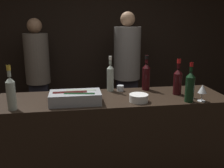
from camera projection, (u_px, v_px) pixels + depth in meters
The scene contains 13 objects.
wall_back_chalkboard at pixel (94, 38), 4.16m from camera, with size 6.40×0.06×2.80m.
bar_counter at pixel (112, 145), 2.45m from camera, with size 2.14×0.59×0.99m.
ice_bin_with_bottles at pixel (76, 97), 2.15m from camera, with size 0.44×0.24×0.11m.
bowl_white at pixel (139, 98), 2.20m from camera, with size 0.17×0.17×0.07m.
wine_glass at pixel (202, 89), 2.19m from camera, with size 0.08×0.08×0.15m.
candle_votive at pixel (120, 88), 2.53m from camera, with size 0.07×0.07×0.06m.
white_wine_bottle at pixel (110, 77), 2.50m from camera, with size 0.07×0.07×0.36m.
red_wine_bottle_tall at pixel (178, 80), 2.39m from camera, with size 0.08×0.08×0.35m.
red_wine_bottle_black_foil at pixel (146, 75), 2.55m from camera, with size 0.08×0.08×0.36m.
red_wine_bottle_burgundy at pixel (190, 86), 2.17m from camera, with size 0.08×0.08×0.35m.
rose_wine_bottle at pixel (11, 92), 1.97m from camera, with size 0.07×0.07×0.36m.
person_in_hoodie at pixel (38, 71), 3.67m from camera, with size 0.35×0.35×1.72m.
person_blond_tee at pixel (127, 67), 3.72m from camera, with size 0.39×0.39×1.81m.
Camera 1 is at (-0.34, -1.90, 1.69)m, focal length 40.00 mm.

